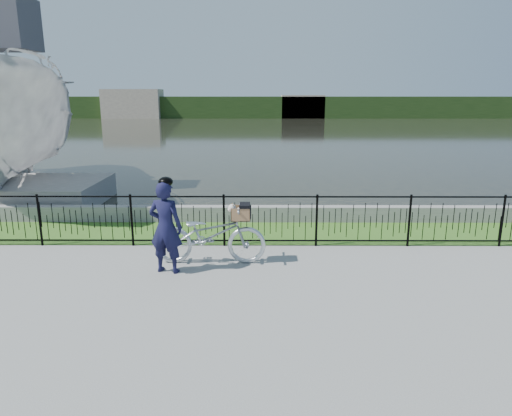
{
  "coord_description": "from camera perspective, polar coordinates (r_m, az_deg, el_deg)",
  "views": [
    {
      "loc": [
        -0.26,
        -7.88,
        3.21
      ],
      "look_at": [
        -0.31,
        1.0,
        1.0
      ],
      "focal_mm": 32.0,
      "sensor_mm": 36.0,
      "label": 1
    }
  ],
  "objects": [
    {
      "name": "far_building_right",
      "position": [
        66.7,
        5.84,
        12.49
      ],
      "size": [
        6.0,
        3.0,
        3.2
      ],
      "primitive_type": "cube",
      "color": "#AA9B88",
      "rests_on": "ground"
    },
    {
      "name": "cyclist",
      "position": [
        8.48,
        -11.23,
        -2.22
      ],
      "size": [
        0.7,
        0.54,
        1.79
      ],
      "color": "#121233",
      "rests_on": "ground"
    },
    {
      "name": "quay_wall",
      "position": [
        11.87,
        1.54,
        -0.73
      ],
      "size": [
        60.0,
        0.3,
        0.4
      ],
      "primitive_type": "cube",
      "color": "gray",
      "rests_on": "ground"
    },
    {
      "name": "far_treeline",
      "position": [
        67.91,
        0.55,
        12.5
      ],
      "size": [
        120.0,
        6.0,
        3.0
      ],
      "primitive_type": "cube",
      "color": "#243D17",
      "rests_on": "ground"
    },
    {
      "name": "bicycle_rig",
      "position": [
        8.9,
        -5.75,
        -3.31
      ],
      "size": [
        2.17,
        0.76,
        1.21
      ],
      "color": "silver",
      "rests_on": "ground"
    },
    {
      "name": "ground",
      "position": [
        8.51,
        2.04,
        -8.18
      ],
      "size": [
        120.0,
        120.0,
        0.0
      ],
      "primitive_type": "plane",
      "color": "gray",
      "rests_on": "ground"
    },
    {
      "name": "water",
      "position": [
        41.01,
        0.68,
        9.46
      ],
      "size": [
        120.0,
        120.0,
        0.0
      ],
      "primitive_type": "plane",
      "color": "black",
      "rests_on": "ground"
    },
    {
      "name": "fence",
      "position": [
        9.85,
        1.8,
        -1.56
      ],
      "size": [
        14.0,
        0.06,
        1.15
      ],
      "primitive_type": null,
      "color": "black",
      "rests_on": "ground"
    },
    {
      "name": "grass_strip",
      "position": [
        10.97,
        1.65,
        -3.04
      ],
      "size": [
        60.0,
        2.0,
        0.01
      ],
      "primitive_type": "cube",
      "color": "#3C6A21",
      "rests_on": "ground"
    },
    {
      "name": "far_building_left",
      "position": [
        68.24,
        -15.12,
        12.46
      ],
      "size": [
        8.0,
        4.0,
        4.0
      ],
      "primitive_type": "cube",
      "color": "#AA9B88",
      "rests_on": "ground"
    },
    {
      "name": "boat_near",
      "position": [
        17.45,
        -28.48,
        9.24
      ],
      "size": [
        8.1,
        12.15,
        6.19
      ],
      "color": "#AFB0AF",
      "rests_on": "water"
    }
  ]
}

